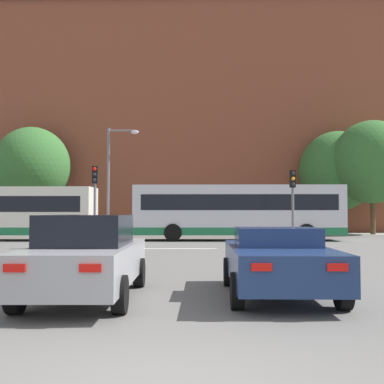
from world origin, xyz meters
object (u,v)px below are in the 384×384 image
(pedestrian_waiting, at_px, (182,221))
(pedestrian_walking_east, at_px, (180,220))
(bus_crossing_lead, at_px, (238,211))
(traffic_light_near_left, at_px, (95,192))
(car_saloon_left, at_px, (87,257))
(street_lamp_junction, at_px, (114,171))
(car_roadster_right, at_px, (278,261))
(traffic_light_near_right, at_px, (293,195))

(pedestrian_waiting, xyz_separation_m, pedestrian_walking_east, (-0.12, -0.26, 0.01))
(bus_crossing_lead, relative_size, traffic_light_near_left, 3.21)
(car_saloon_left, bearing_deg, bus_crossing_lead, 76.00)
(car_saloon_left, bearing_deg, street_lamp_junction, 97.81)
(car_saloon_left, bearing_deg, pedestrian_waiting, 87.25)
(street_lamp_junction, bearing_deg, bus_crossing_lead, -3.61)
(traffic_light_near_left, xyz_separation_m, pedestrian_waiting, (3.50, 14.22, -1.55))
(street_lamp_junction, bearing_deg, car_saloon_left, -81.25)
(traffic_light_near_left, height_order, street_lamp_junction, street_lamp_junction)
(car_saloon_left, distance_m, pedestrian_walking_east, 26.71)
(street_lamp_junction, bearing_deg, car_roadster_right, -70.67)
(car_roadster_right, relative_size, traffic_light_near_left, 1.13)
(car_roadster_right, distance_m, pedestrian_waiting, 26.79)
(car_roadster_right, bearing_deg, car_saloon_left, -174.79)
(traffic_light_near_left, bearing_deg, pedestrian_waiting, 76.17)
(traffic_light_near_left, bearing_deg, car_saloon_left, -78.24)
(car_saloon_left, relative_size, bus_crossing_lead, 0.39)
(car_saloon_left, distance_m, street_lamp_junction, 20.06)
(bus_crossing_lead, distance_m, traffic_light_near_left, 9.54)
(bus_crossing_lead, height_order, street_lamp_junction, street_lamp_junction)
(car_saloon_left, bearing_deg, traffic_light_near_right, 62.55)
(traffic_light_near_left, bearing_deg, pedestrian_walking_east, 76.39)
(car_roadster_right, bearing_deg, traffic_light_near_right, 78.05)
(bus_crossing_lead, height_order, traffic_light_near_right, traffic_light_near_right)
(car_roadster_right, height_order, street_lamp_junction, street_lamp_junction)
(traffic_light_near_left, distance_m, street_lamp_junction, 7.00)
(bus_crossing_lead, xyz_separation_m, traffic_light_near_right, (2.09, -6.02, 0.72))
(traffic_light_near_right, bearing_deg, bus_crossing_lead, 109.10)
(traffic_light_near_right, relative_size, pedestrian_walking_east, 2.06)
(pedestrian_walking_east, bearing_deg, street_lamp_junction, 29.24)
(street_lamp_junction, xyz_separation_m, pedestrian_walking_east, (3.74, 7.15, -3.11))
(pedestrian_waiting, bearing_deg, traffic_light_near_left, 90.25)
(bus_crossing_lead, distance_m, pedestrian_walking_east, 8.49)
(car_saloon_left, height_order, pedestrian_walking_east, pedestrian_walking_east)
(car_saloon_left, bearing_deg, traffic_light_near_left, 100.81)
(car_saloon_left, relative_size, traffic_light_near_right, 1.30)
(bus_crossing_lead, bearing_deg, pedestrian_waiting, 24.43)
(pedestrian_walking_east, bearing_deg, car_roadster_right, 63.37)
(traffic_light_near_left, bearing_deg, car_roadster_right, -62.77)
(car_roadster_right, height_order, traffic_light_near_left, traffic_light_near_left)
(car_roadster_right, relative_size, bus_crossing_lead, 0.35)
(pedestrian_walking_east, bearing_deg, traffic_light_near_right, 79.84)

